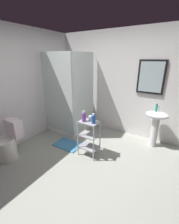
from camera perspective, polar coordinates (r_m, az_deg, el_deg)
name	(u,v)px	position (r m, az deg, el deg)	size (l,w,h in m)	color
ground_plane	(85,174)	(2.74, -1.94, -22.89)	(4.20, 4.20, 0.02)	#999E92
wall_back	(126,85)	(3.72, 14.15, 10.26)	(4.20, 0.14, 2.50)	white
wall_left	(9,90)	(3.46, -28.94, 7.56)	(0.10, 4.20, 2.50)	white
shower_stall	(71,114)	(3.94, -7.22, -0.67)	(0.92, 0.92, 2.00)	white
pedestal_sink	(156,122)	(3.43, 24.50, -3.61)	(0.46, 0.37, 0.81)	white
sink_faucet	(159,108)	(3.45, 25.47, 1.37)	(0.03, 0.03, 0.10)	silver
toilet	(8,144)	(3.27, -29.09, -10.80)	(0.37, 0.49, 0.76)	white
storage_cart	(89,136)	(2.90, -0.22, -9.21)	(0.38, 0.28, 0.74)	silver
hand_soap_bottle	(156,108)	(3.36, 24.64, 1.40)	(0.05, 0.05, 0.16)	#2DBC99
shampoo_bottle_blue	(93,119)	(2.66, 1.53, -2.76)	(0.08, 0.08, 0.19)	blue
conditioner_bottle_purple	(84,117)	(2.74, -2.21, -1.88)	(0.08, 0.08, 0.21)	purple
body_wash_bottle_green	(94,117)	(2.74, 1.74, -2.01)	(0.06, 0.06, 0.20)	#379C59
rinse_cup	(91,118)	(2.80, 0.41, -2.39)	(0.08, 0.08, 0.09)	silver
bath_mat	(68,144)	(3.46, -8.46, -12.39)	(0.60, 0.40, 0.02)	teal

